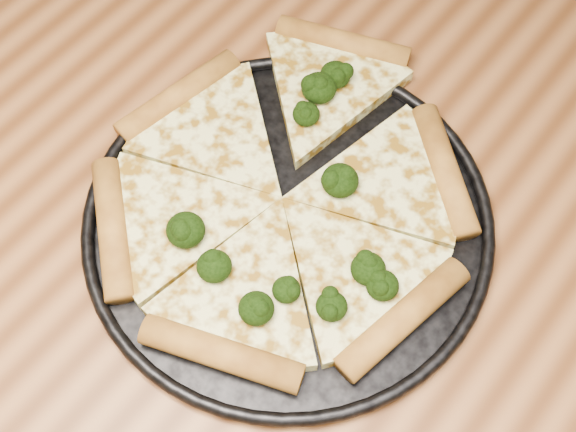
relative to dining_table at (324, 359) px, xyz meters
The scene contains 4 objects.
dining_table is the anchor object (origin of this frame).
pizza_pan 0.14m from the dining_table, 148.84° to the left, with size 0.36×0.36×0.02m.
pizza 0.16m from the dining_table, 146.61° to the left, with size 0.34×0.38×0.03m.
broccoli_florets 0.16m from the dining_table, 143.24° to the left, with size 0.19×0.25×0.02m.
Camera 1 is at (0.11, -0.19, 1.35)m, focal length 48.12 mm.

